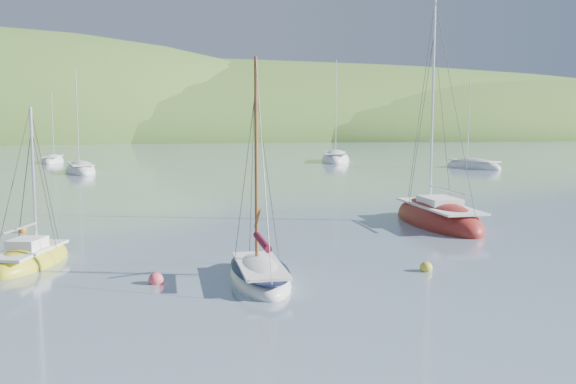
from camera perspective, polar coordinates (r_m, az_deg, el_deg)
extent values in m
plane|color=slate|center=(21.20, -0.18, -8.41)|extent=(700.00, 700.00, 0.00)
ellipsoid|color=#3A6727|center=(190.19, -10.38, 4.91)|extent=(440.00, 110.00, 44.00)
ellipsoid|color=#3A6727|center=(203.22, 16.06, 4.87)|extent=(240.00, 100.00, 34.00)
ellipsoid|color=white|center=(21.91, -2.54, -7.67)|extent=(1.98, 5.28, 1.29)
cube|color=white|center=(21.70, -2.51, -6.53)|extent=(1.48, 4.12, 0.10)
cylinder|color=brown|center=(21.91, -2.84, 2.77)|extent=(0.12, 0.12, 7.01)
ellipsoid|color=black|center=(21.82, -2.55, -6.73)|extent=(1.94, 5.22, 0.22)
cylinder|color=maroon|center=(21.00, -2.31, -4.44)|extent=(0.26, 2.53, 0.24)
ellipsoid|color=maroon|center=(34.05, 13.16, -2.54)|extent=(2.94, 8.45, 2.32)
cube|color=white|center=(33.78, 13.32, -1.22)|extent=(2.19, 6.59, 0.10)
cylinder|color=white|center=(34.55, 12.73, 7.67)|extent=(0.12, 0.12, 10.54)
cube|color=white|center=(33.75, 13.33, -0.82)|extent=(1.59, 2.37, 0.42)
cylinder|color=white|center=(32.91, 13.97, 0.15)|extent=(0.11, 4.05, 0.09)
ellipsoid|color=gold|center=(26.11, -21.98, -5.80)|extent=(3.33, 5.23, 1.33)
cube|color=white|center=(25.93, -22.13, -4.80)|extent=(2.54, 4.06, 0.10)
cylinder|color=white|center=(26.15, -21.68, 1.16)|extent=(0.12, 0.12, 5.36)
cube|color=white|center=(25.88, -22.15, -4.28)|extent=(1.42, 1.62, 0.42)
cylinder|color=white|center=(25.35, -22.74, -2.99)|extent=(0.80, 2.25, 0.09)
ellipsoid|color=white|center=(67.12, -17.97, 1.77)|extent=(4.41, 8.21, 2.13)
cube|color=white|center=(66.91, -17.98, 2.40)|extent=(3.34, 6.38, 0.10)
cylinder|color=white|center=(67.84, -18.23, 6.37)|extent=(0.12, 0.12, 9.36)
ellipsoid|color=white|center=(79.94, 4.25, 2.84)|extent=(5.88, 10.15, 2.61)
cube|color=white|center=(79.69, 4.25, 3.48)|extent=(4.47, 7.89, 0.10)
cylinder|color=white|center=(80.93, 4.29, 7.58)|extent=(0.12, 0.12, 11.51)
ellipsoid|color=white|center=(83.27, -20.18, 2.56)|extent=(2.54, 6.59, 1.78)
cube|color=white|center=(83.11, -20.21, 2.99)|extent=(1.90, 5.14, 0.10)
cylinder|color=white|center=(83.87, -20.20, 5.66)|extent=(0.12, 0.12, 7.81)
ellipsoid|color=white|center=(72.29, 16.15, 2.15)|extent=(4.92, 7.56, 1.95)
cube|color=white|center=(72.15, 16.25, 2.69)|extent=(3.76, 5.87, 0.10)
cylinder|color=white|center=(72.66, 15.77, 6.08)|extent=(0.12, 0.12, 8.56)
sphere|color=gold|center=(23.76, 12.17, -6.61)|extent=(0.46, 0.46, 0.46)
sphere|color=#F04D5A|center=(22.01, -11.67, -7.66)|extent=(0.50, 0.50, 0.50)
sphere|color=orange|center=(33.63, 13.32, -2.74)|extent=(0.43, 0.43, 0.43)
sphere|color=orange|center=(33.40, -22.53, -3.14)|extent=(0.38, 0.38, 0.38)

